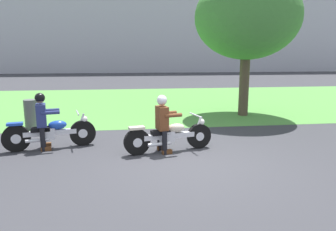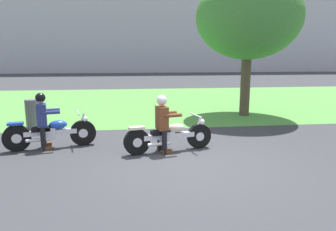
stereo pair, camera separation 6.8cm
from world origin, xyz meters
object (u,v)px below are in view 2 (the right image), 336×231
at_px(motorcycle_follow, 51,133).
at_px(rider_follow, 43,116).
at_px(rider_lead, 163,119).
at_px(tree_roadside, 248,18).
at_px(trash_can, 33,114).
at_px(motorcycle_lead, 169,136).

bearing_deg(motorcycle_follow, rider_follow, 179.19).
distance_m(rider_lead, rider_follow, 2.98).
height_order(motorcycle_follow, rider_follow, rider_follow).
height_order(rider_follow, tree_roadside, tree_roadside).
bearing_deg(trash_can, rider_lead, -37.55).
xyz_separation_m(motorcycle_lead, tree_roadside, (3.49, 4.26, 3.29)).
height_order(rider_lead, motorcycle_follow, rider_lead).
height_order(rider_follow, trash_can, rider_follow).
bearing_deg(motorcycle_follow, tree_roadside, 16.86).
xyz_separation_m(rider_lead, motorcycle_follow, (-2.74, 0.67, -0.41)).
bearing_deg(rider_follow, tree_roadside, 16.47).
bearing_deg(rider_lead, trash_can, 129.82).
distance_m(motorcycle_follow, trash_can, 2.51).
xyz_separation_m(tree_roadside, trash_can, (-7.47, -1.35, -3.20)).
bearing_deg(trash_can, motorcycle_lead, -36.06).
relative_size(motorcycle_lead, tree_roadside, 0.42).
bearing_deg(trash_can, rider_follow, -68.23).
relative_size(motorcycle_lead, trash_can, 2.34).
height_order(rider_lead, trash_can, rider_lead).
relative_size(rider_lead, motorcycle_follow, 0.64).
bearing_deg(trash_can, tree_roadside, 10.24).
xyz_separation_m(motorcycle_follow, trash_can, (-1.08, 2.26, 0.07)).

